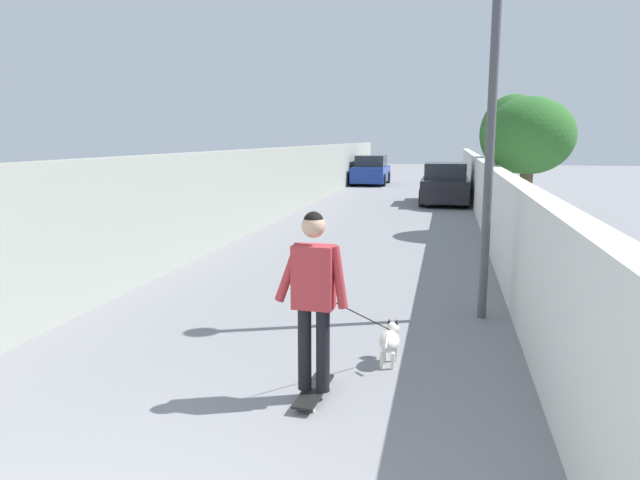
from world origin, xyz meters
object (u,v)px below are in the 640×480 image
(person_skateboarder, at_px, (314,288))
(car_far, at_px, (371,171))
(tree_right_far, at_px, (514,134))
(dog, at_px, (390,340))
(tree_right_mid, at_px, (529,137))
(skateboard, at_px, (314,391))
(lamp_post, at_px, (494,75))
(car_near, at_px, (445,185))

(person_skateboarder, height_order, car_far, person_skateboarder)
(person_skateboarder, bearing_deg, tree_right_far, -11.64)
(tree_right_far, distance_m, dog, 15.86)
(tree_right_mid, distance_m, skateboard, 11.19)
(tree_right_far, bearing_deg, skateboard, 168.36)
(lamp_post, relative_size, car_far, 1.26)
(lamp_post, relative_size, person_skateboarder, 2.81)
(tree_right_far, bearing_deg, person_skateboarder, 168.36)
(car_far, bearing_deg, skateboard, -173.84)
(tree_right_mid, bearing_deg, dog, 165.05)
(tree_right_mid, relative_size, skateboard, 4.30)
(car_near, bearing_deg, tree_right_mid, -163.60)
(car_near, bearing_deg, dog, 178.28)
(skateboard, distance_m, person_skateboarder, 1.02)
(lamp_post, bearing_deg, person_skateboarder, 150.00)
(lamp_post, bearing_deg, tree_right_mid, -10.80)
(dog, bearing_deg, car_near, -1.72)
(person_skateboarder, distance_m, dog, 1.45)
(person_skateboarder, bearing_deg, dog, -31.34)
(dog, height_order, car_near, car_near)
(lamp_post, bearing_deg, car_near, 2.39)
(skateboard, height_order, car_far, car_far)
(skateboard, relative_size, person_skateboarder, 0.47)
(car_near, bearing_deg, lamp_post, -177.61)
(tree_right_mid, height_order, skateboard, tree_right_mid)
(dog, bearing_deg, car_far, 7.81)
(person_skateboarder, distance_m, car_near, 17.40)
(tree_right_far, height_order, dog, tree_right_far)
(lamp_post, relative_size, car_near, 1.25)
(tree_right_far, relative_size, car_near, 1.03)
(car_near, bearing_deg, person_skateboarder, 176.34)
(dog, distance_m, car_far, 25.22)
(tree_right_mid, xyz_separation_m, car_near, (6.90, 2.03, -1.77))
(tree_right_mid, distance_m, dog, 10.02)
(tree_right_far, bearing_deg, dog, 169.83)
(tree_right_mid, xyz_separation_m, person_skateboarder, (-10.46, 3.14, -1.40))
(skateboard, relative_size, car_far, 0.21)
(lamp_post, xyz_separation_m, car_far, (23.04, 4.52, -2.54))
(lamp_post, height_order, dog, lamp_post)
(person_skateboarder, relative_size, car_far, 0.45)
(person_skateboarder, height_order, car_near, person_skateboarder)
(tree_right_mid, height_order, dog, tree_right_mid)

